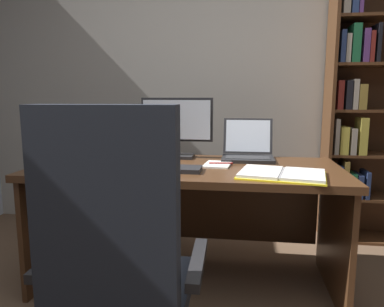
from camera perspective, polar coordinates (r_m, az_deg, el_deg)
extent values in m
cube|color=#B2ADA3|center=(3.15, 6.63, 12.52)|extent=(5.03, 0.12, 2.65)
cube|color=#4C2D19|center=(2.13, -0.81, -2.45)|extent=(1.78, 0.79, 0.04)
cube|color=#4C2D19|center=(2.50, -20.90, -9.97)|extent=(0.03, 0.73, 0.69)
cube|color=#4C2D19|center=(2.27, 21.60, -11.96)|extent=(0.03, 0.73, 0.69)
cube|color=#4C2D19|center=(2.56, 0.48, -8.06)|extent=(1.66, 0.03, 0.48)
cube|color=#4C2D19|center=(2.99, 20.81, 6.42)|extent=(0.02, 0.30, 2.05)
cube|color=#4C2D19|center=(3.33, 28.12, -11.77)|extent=(0.94, 0.28, 0.02)
cube|color=navy|center=(3.11, 21.08, -10.14)|extent=(0.04, 0.17, 0.24)
cube|color=navy|center=(3.14, 22.15, -9.76)|extent=(0.05, 0.20, 0.27)
cube|color=navy|center=(3.16, 23.12, -9.85)|extent=(0.03, 0.21, 0.26)
cube|color=gold|center=(3.17, 23.96, -10.18)|extent=(0.03, 0.19, 0.22)
cube|color=black|center=(3.03, 21.26, -3.93)|extent=(0.03, 0.19, 0.25)
cube|color=navy|center=(3.05, 22.00, -3.91)|extent=(0.04, 0.22, 0.25)
cube|color=olive|center=(3.05, 22.85, -3.61)|extent=(0.04, 0.19, 0.29)
cube|color=#195633|center=(3.09, 23.71, -4.40)|extent=(0.05, 0.22, 0.19)
cube|color=navy|center=(3.11, 24.60, -4.48)|extent=(0.04, 0.23, 0.18)
cube|color=navy|center=(3.10, 25.67, -4.33)|extent=(0.03, 0.19, 0.21)
cube|color=gray|center=(2.99, 21.61, 2.64)|extent=(0.03, 0.22, 0.27)
cube|color=gold|center=(2.98, 22.69, 1.99)|extent=(0.06, 0.17, 0.21)
cube|color=gray|center=(3.03, 23.76, 1.90)|extent=(0.04, 0.22, 0.20)
cube|color=gold|center=(3.01, 25.20, 2.56)|extent=(0.06, 0.17, 0.28)
cube|color=maroon|center=(2.95, 22.16, 8.58)|extent=(0.04, 0.18, 0.21)
cube|color=black|center=(2.98, 23.22, 8.51)|extent=(0.04, 0.20, 0.21)
cube|color=gray|center=(2.98, 24.14, 8.54)|extent=(0.04, 0.18, 0.22)
cube|color=olive|center=(2.99, 25.07, 8.13)|extent=(0.06, 0.17, 0.18)
cube|color=navy|center=(3.00, 22.37, 15.22)|extent=(0.03, 0.23, 0.23)
cube|color=gray|center=(2.99, 23.13, 14.93)|extent=(0.03, 0.20, 0.20)
cube|color=#195633|center=(3.00, 24.23, 15.51)|extent=(0.06, 0.19, 0.27)
cube|color=#512D66|center=(3.02, 25.52, 15.04)|extent=(0.04, 0.18, 0.23)
cube|color=maroon|center=(3.03, 26.20, 14.79)|extent=(0.03, 0.19, 0.22)
cube|color=black|center=(3.05, 27.03, 15.20)|extent=(0.03, 0.20, 0.27)
cube|color=#512D66|center=(3.07, 24.85, 21.19)|extent=(0.03, 0.20, 0.21)
cube|color=#232833|center=(1.53, -10.31, -20.37)|extent=(0.52, 0.50, 0.07)
cube|color=#232833|center=(1.21, -13.53, -9.06)|extent=(0.48, 0.12, 0.69)
cube|color=#232326|center=(1.58, -20.61, -14.93)|extent=(0.06, 0.39, 0.04)
cube|color=#232326|center=(1.43, 0.87, -16.91)|extent=(0.06, 0.39, 0.04)
cube|color=#232326|center=(2.40, -2.39, -0.42)|extent=(0.22, 0.16, 0.02)
cylinder|color=#232326|center=(2.39, -2.40, 0.88)|extent=(0.04, 0.04, 0.09)
cube|color=#232326|center=(2.38, -2.39, 5.39)|extent=(0.47, 0.02, 0.29)
cube|color=silver|center=(2.36, -2.48, 5.36)|extent=(0.44, 0.00, 0.26)
cube|color=#232326|center=(2.32, 8.82, -0.82)|extent=(0.33, 0.25, 0.02)
cube|color=#2D2D30|center=(2.30, 8.83, -0.59)|extent=(0.28, 0.14, 0.00)
cube|color=#232326|center=(2.46, 8.84, 2.77)|extent=(0.33, 0.08, 0.23)
cube|color=silver|center=(2.46, 8.84, 2.78)|extent=(0.29, 0.06, 0.21)
cube|color=#232326|center=(1.98, -4.63, -2.40)|extent=(0.42, 0.15, 0.02)
ellipsoid|color=#232326|center=(2.06, -12.79, -1.90)|extent=(0.06, 0.10, 0.04)
cube|color=#232326|center=(2.53, -14.79, -0.28)|extent=(0.14, 0.12, 0.01)
cube|color=#232326|center=(2.49, -15.19, -0.18)|extent=(0.30, 0.01, 0.01)
cube|color=orange|center=(2.62, -13.97, 1.45)|extent=(0.34, 0.21, 0.09)
cube|color=white|center=(2.61, -14.01, 1.65)|extent=(0.31, 0.19, 0.08)
cube|color=yellow|center=(1.91, 10.83, -3.21)|extent=(0.27, 0.35, 0.01)
cube|color=yellow|center=(1.89, 17.29, -3.58)|extent=(0.27, 0.35, 0.01)
cube|color=white|center=(1.91, 10.84, -2.86)|extent=(0.25, 0.33, 0.02)
cube|color=white|center=(1.89, 17.31, -3.22)|extent=(0.25, 0.33, 0.02)
cylinder|color=#B7B7BC|center=(1.90, 14.06, -3.16)|extent=(0.07, 0.28, 0.02)
cube|color=white|center=(2.14, 4.08, -1.74)|extent=(0.17, 0.22, 0.01)
cylinder|color=maroon|center=(2.13, 4.62, -1.52)|extent=(0.14, 0.02, 0.01)
cylinder|color=#334C7A|center=(2.38, -18.85, 0.02)|extent=(0.09, 0.09, 0.10)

